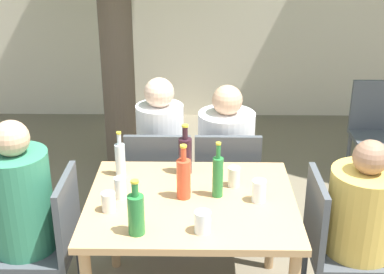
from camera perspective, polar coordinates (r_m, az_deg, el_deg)
name	(u,v)px	position (r m, az deg, el deg)	size (l,w,h in m)	color
dining_table_front	(191,214)	(3.05, -0.09, -8.17)	(1.16, 0.95, 0.76)	tan
patio_chair_0	(51,238)	(3.25, -14.83, -10.33)	(0.44, 0.44, 0.89)	#474C51
patio_chair_1	(333,240)	(3.23, 14.78, -10.57)	(0.44, 0.44, 0.89)	#474C51
patio_chair_2	(160,181)	(3.75, -3.47, -4.69)	(0.44, 0.44, 0.89)	#474C51
patio_chair_3	(226,181)	(3.75, 3.67, -4.74)	(0.44, 0.44, 0.89)	#474C51
patio_chair_4	(377,127)	(4.92, 19.15, 1.00)	(0.44, 0.44, 0.89)	#474C51
person_seated_0	(10,230)	(3.29, -18.80, -9.34)	(0.58, 0.36, 1.23)	#383842
person_seated_1	(373,239)	(3.29, 18.79, -10.29)	(0.60, 0.40, 1.13)	#383842
person_seated_2	(162,162)	(3.95, -3.25, -2.65)	(0.33, 0.57, 1.20)	#383842
person_seated_3	(225,164)	(3.94, 3.53, -2.90)	(0.40, 0.60, 1.15)	#383842
water_bottle_0	(120,158)	(3.24, -7.67, -2.28)	(0.06, 0.06, 0.28)	silver
wine_bottle_1	(185,154)	(3.23, -0.73, -1.88)	(0.08, 0.08, 0.32)	#331923
green_bottle_2	(218,176)	(2.98, 2.77, -4.13)	(0.06, 0.06, 0.33)	#287A38
green_bottle_3	(136,213)	(2.67, -5.98, -8.08)	(0.08, 0.08, 0.30)	#287A38
soda_bottle_4	(184,178)	(2.96, -0.90, -4.34)	(0.08, 0.08, 0.32)	#DB4C2D
drinking_glass_0	(109,202)	(2.90, -8.88, -6.86)	(0.08, 0.08, 0.11)	silver
drinking_glass_1	(259,191)	(2.98, 7.15, -5.73)	(0.08, 0.08, 0.13)	white
drinking_glass_2	(203,222)	(2.69, 1.14, -9.05)	(0.08, 0.08, 0.11)	white
drinking_glass_3	(234,177)	(3.12, 4.49, -4.26)	(0.07, 0.07, 0.12)	silver
drinking_glass_4	(120,188)	(3.01, -7.66, -5.40)	(0.07, 0.07, 0.12)	white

